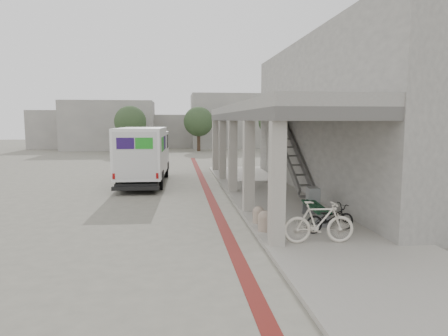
{
  "coord_description": "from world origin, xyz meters",
  "views": [
    {
      "loc": [
        -0.45,
        -13.33,
        3.34
      ],
      "look_at": [
        1.29,
        1.06,
        1.6
      ],
      "focal_mm": 32.0,
      "sensor_mm": 36.0,
      "label": 1
    }
  ],
  "objects": [
    {
      "name": "bollard_far",
      "position": [
        2.1,
        -1.24,
        0.39
      ],
      "size": [
        0.35,
        0.35,
        0.53
      ],
      "color": "tan",
      "rests_on": "sidewalk"
    },
    {
      "name": "tree_right",
      "position": [
        10.0,
        29.0,
        3.18
      ],
      "size": [
        3.2,
        3.2,
        4.8
      ],
      "color": "#38281C",
      "rests_on": "ground"
    },
    {
      "name": "utility_cabinet",
      "position": [
        4.3,
        -0.05,
        0.56
      ],
      "size": [
        0.45,
        0.56,
        0.88
      ],
      "primitive_type": "cube",
      "rotation": [
        0.0,
        0.0,
        -0.1
      ],
      "color": "gray",
      "rests_on": "sidewalk"
    },
    {
      "name": "fedex_truck",
      "position": [
        -2.12,
        7.85,
        1.58
      ],
      "size": [
        2.46,
        7.03,
        2.96
      ],
      "rotation": [
        0.0,
        0.0,
        -0.04
      ],
      "color": "black",
      "rests_on": "ground"
    },
    {
      "name": "bollard_near",
      "position": [
        2.1,
        -2.17,
        0.42
      ],
      "size": [
        0.4,
        0.4,
        0.6
      ],
      "color": "gray",
      "rests_on": "sidewalk"
    },
    {
      "name": "ground",
      "position": [
        0.0,
        0.0,
        0.0
      ],
      "size": [
        120.0,
        120.0,
        0.0
      ],
      "primitive_type": "plane",
      "color": "#646156",
      "rests_on": "ground"
    },
    {
      "name": "bicycle_black",
      "position": [
        3.93,
        -2.53,
        0.53
      ],
      "size": [
        1.64,
        0.84,
        0.82
      ],
      "primitive_type": "imported",
      "rotation": [
        0.0,
        0.0,
        1.77
      ],
      "color": "black",
      "rests_on": "sidewalk"
    },
    {
      "name": "bench",
      "position": [
        4.0,
        -1.15,
        0.46
      ],
      "size": [
        0.6,
        2.07,
        0.48
      ],
      "rotation": [
        0.0,
        0.0,
        -0.08
      ],
      "color": "slate",
      "rests_on": "sidewalk"
    },
    {
      "name": "bicycle_cream",
      "position": [
        3.25,
        -3.5,
        0.68
      ],
      "size": [
        1.9,
        0.63,
        1.13
      ],
      "primitive_type": "imported",
      "rotation": [
        0.0,
        0.0,
        1.52
      ],
      "color": "beige",
      "rests_on": "sidewalk"
    },
    {
      "name": "tree_mid",
      "position": [
        2.0,
        30.0,
        3.18
      ],
      "size": [
        3.2,
        3.2,
        4.8
      ],
      "color": "#38281C",
      "rests_on": "ground"
    },
    {
      "name": "distant_backdrop",
      "position": [
        -2.84,
        35.89,
        2.7
      ],
      "size": [
        28.0,
        10.0,
        6.5
      ],
      "color": "gray",
      "rests_on": "ground"
    },
    {
      "name": "sidewalk",
      "position": [
        4.0,
        0.0,
        0.06
      ],
      "size": [
        4.4,
        28.0,
        0.12
      ],
      "primitive_type": "cube",
      "color": "#9A978A",
      "rests_on": "ground"
    },
    {
      "name": "tree_left",
      "position": [
        -5.0,
        28.0,
        3.18
      ],
      "size": [
        3.2,
        3.2,
        4.8
      ],
      "color": "#38281C",
      "rests_on": "ground"
    },
    {
      "name": "bike_lane_stripe",
      "position": [
        1.0,
        2.0,
        0.01
      ],
      "size": [
        0.35,
        40.0,
        0.01
      ],
      "primitive_type": "cube",
      "color": "#5B1612",
      "rests_on": "ground"
    },
    {
      "name": "transit_building",
      "position": [
        6.83,
        4.5,
        3.4
      ],
      "size": [
        7.6,
        17.0,
        7.0
      ],
      "color": "gray",
      "rests_on": "ground"
    }
  ]
}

